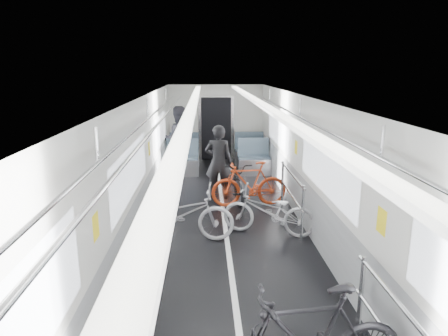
# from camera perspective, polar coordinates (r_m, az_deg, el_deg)

# --- Properties ---
(car_shell) EXTENTS (3.02, 14.01, 2.41)m
(car_shell) POSITION_cam_1_polar(r_m,az_deg,el_deg) (7.80, -0.04, 0.95)
(car_shell) COLOR black
(car_shell) RESTS_ON ground
(bike_left_far) EXTENTS (1.88, 0.79, 0.96)m
(bike_left_far) POSITION_cam_1_polar(r_m,az_deg,el_deg) (6.92, -6.18, -6.46)
(bike_left_far) COLOR #A09FA4
(bike_left_far) RESTS_ON floor
(bike_right_mid) EXTENTS (1.75, 1.05, 0.87)m
(bike_right_mid) POSITION_cam_1_polar(r_m,az_deg,el_deg) (7.15, 6.39, -6.20)
(bike_right_mid) COLOR #9B9C9F
(bike_right_mid) RESTS_ON floor
(bike_right_far) EXTENTS (1.66, 0.61, 0.98)m
(bike_right_far) POSITION_cam_1_polar(r_m,az_deg,el_deg) (8.56, 3.61, -2.31)
(bike_right_far) COLOR #BC3A17
(bike_right_far) RESTS_ON floor
(bike_aisle) EXTENTS (0.94, 1.81, 0.91)m
(bike_aisle) POSITION_cam_1_polar(r_m,az_deg,el_deg) (9.00, 1.24, -1.71)
(bike_aisle) COLOR black
(bike_aisle) RESTS_ON floor
(person_standing) EXTENTS (0.67, 0.50, 1.69)m
(person_standing) POSITION_cam_1_polar(r_m,az_deg,el_deg) (8.98, -0.78, 0.85)
(person_standing) COLOR black
(person_standing) RESTS_ON floor
(person_seated) EXTENTS (1.02, 0.86, 1.88)m
(person_seated) POSITION_cam_1_polar(r_m,az_deg,el_deg) (11.43, -6.56, 4.11)
(person_seated) COLOR #2D2C34
(person_seated) RESTS_ON floor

